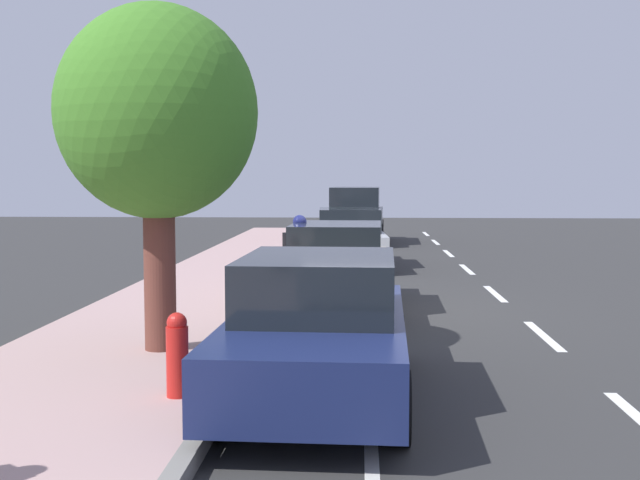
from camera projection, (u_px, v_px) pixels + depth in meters
The scene contains 13 objects.
ground at pixel (371, 310), 13.81m from camera, with size 63.96×63.96×0.00m, color #303030.
sidewalk at pixel (190, 304), 13.97m from camera, with size 3.16×39.97×0.17m, color #B28F8C.
curb_edge at pixel (283, 305), 13.89m from camera, with size 0.16×39.97×0.17m, color gray.
lane_stripe_centre at pixel (516, 311), 13.67m from camera, with size 0.14×40.00×0.01m.
lane_stripe_bike_edge at pixel (366, 310), 13.82m from camera, with size 0.12×39.97×0.01m, color white.
parked_suv_grey_nearest at pixel (356, 214), 27.99m from camera, with size 2.10×4.76×1.99m.
parked_sedan_silver_second at pixel (349, 238), 20.61m from camera, with size 2.00×4.48×1.52m.
parked_sedan_tan_mid at pixel (337, 267), 13.91m from camera, with size 1.93×4.45×1.52m.
parked_sedan_dark_blue_far at pixel (319, 329), 8.21m from camera, with size 1.95×4.46×1.52m.
bicycle_at_curb at pixel (309, 288), 13.84m from camera, with size 1.75×0.48×0.78m.
cyclist_with_backpack at pixel (298, 251), 14.24m from camera, with size 0.49×0.60×1.65m.
street_tree_near_cyclist at pixel (157, 115), 9.68m from camera, with size 2.48×2.48×4.29m.
fire_hydrant at pixel (177, 354), 7.74m from camera, with size 0.22×0.22×0.84m.
Camera 1 is at (0.20, 13.70, 2.33)m, focal length 44.12 mm.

